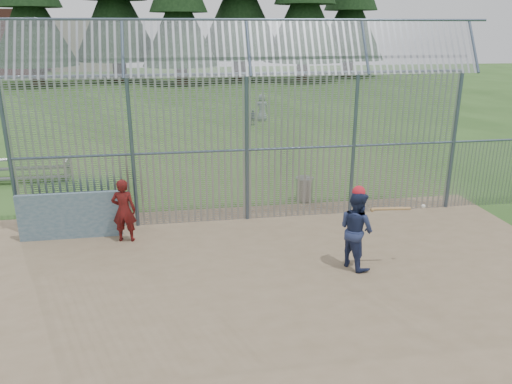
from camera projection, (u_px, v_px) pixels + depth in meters
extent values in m
plane|color=#2D511E|center=(271.00, 278.00, 10.72)|extent=(120.00, 120.00, 0.00)
cube|color=#756047|center=(276.00, 289.00, 10.25)|extent=(14.00, 10.00, 0.02)
cube|color=#38566B|center=(70.00, 216.00, 12.53)|extent=(2.50, 0.12, 1.20)
imported|color=navy|center=(356.00, 229.00, 10.96)|extent=(0.96, 1.06, 1.77)
imported|color=maroon|center=(124.00, 210.00, 12.32)|extent=(0.63, 0.46, 1.61)
imported|color=slate|center=(262.00, 108.00, 28.39)|extent=(0.83, 0.62, 1.55)
imported|color=slate|center=(253.00, 117.00, 27.24)|extent=(0.55, 0.32, 0.88)
sphere|color=red|center=(359.00, 192.00, 10.69)|extent=(0.28, 0.28, 0.28)
cylinder|color=#AA7F4C|center=(391.00, 209.00, 10.77)|extent=(0.85, 0.16, 0.07)
sphere|color=#AA7F4C|center=(372.00, 210.00, 10.70)|extent=(0.09, 0.09, 0.09)
sphere|color=white|center=(423.00, 206.00, 10.85)|extent=(0.09, 0.09, 0.09)
cylinder|color=gray|center=(304.00, 190.00, 15.40)|extent=(0.52, 0.52, 0.70)
cylinder|color=#9EA0A5|center=(305.00, 178.00, 15.28)|extent=(0.56, 0.56, 0.05)
sphere|color=#9EA0A5|center=(305.00, 177.00, 15.27)|extent=(0.10, 0.10, 0.10)
cube|color=gray|center=(24.00, 178.00, 17.13)|extent=(3.00, 0.25, 0.05)
cube|color=slate|center=(25.00, 168.00, 17.38)|extent=(3.00, 0.25, 0.05)
cube|color=gray|center=(27.00, 159.00, 17.63)|extent=(3.00, 0.25, 0.05)
cube|color=gray|center=(68.00, 169.00, 17.62)|extent=(0.06, 0.90, 0.70)
cylinder|color=#47566B|center=(9.00, 159.00, 12.44)|extent=(0.10, 0.10, 4.00)
cylinder|color=#47566B|center=(132.00, 154.00, 12.91)|extent=(0.10, 0.10, 4.00)
cylinder|color=#47566B|center=(247.00, 150.00, 13.37)|extent=(0.10, 0.10, 4.00)
cylinder|color=#47566B|center=(354.00, 146.00, 13.83)|extent=(0.10, 0.10, 4.00)
cylinder|color=#47566B|center=(454.00, 142.00, 14.30)|extent=(0.10, 0.10, 4.00)
cylinder|color=#47566B|center=(246.00, 74.00, 12.74)|extent=(12.00, 0.07, 0.07)
cylinder|color=#47566B|center=(247.00, 150.00, 13.37)|extent=(12.00, 0.06, 0.06)
cube|color=gray|center=(247.00, 150.00, 13.37)|extent=(12.00, 0.02, 4.00)
cube|color=gray|center=(249.00, 48.00, 12.19)|extent=(12.00, 0.77, 1.31)
cylinder|color=#47566B|center=(449.00, 175.00, 14.61)|extent=(0.08, 0.08, 2.00)
cylinder|color=#332319|center=(38.00, 68.00, 45.54)|extent=(1.19, 1.19, 3.06)
cylinder|color=#332319|center=(119.00, 63.00, 49.38)|extent=(1.33, 1.33, 3.42)
cylinder|color=#332319|center=(181.00, 69.00, 46.64)|extent=(1.12, 1.12, 2.88)
cylinder|color=#332319|center=(240.00, 62.00, 50.26)|extent=(1.40, 1.40, 3.60)
cylinder|color=#332319|center=(303.00, 64.00, 49.37)|extent=(1.26, 1.26, 3.24)
cylinder|color=#332319|center=(348.00, 62.00, 54.07)|extent=(1.19, 1.19, 3.06)
cube|color=#B2A58C|center=(89.00, 45.00, 62.25)|extent=(8.00, 7.00, 6.00)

